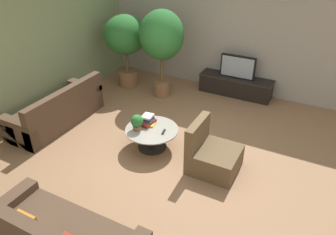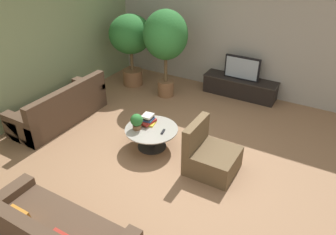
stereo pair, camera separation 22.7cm
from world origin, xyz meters
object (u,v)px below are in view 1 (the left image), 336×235
(coffee_table, at_px, (152,134))
(potted_palm_tall, at_px, (126,39))
(couch_by_wall, at_px, (57,111))
(potted_palm_corner, at_px, (162,38))
(media_console, at_px, (236,85))
(television, at_px, (238,67))
(potted_plant_tabletop, at_px, (137,122))
(armchair_wicker, at_px, (212,155))

(coffee_table, bearing_deg, potted_palm_tall, 132.40)
(couch_by_wall, distance_m, potted_palm_corner, 2.77)
(media_console, height_order, television, television)
(potted_palm_tall, relative_size, potted_plant_tabletop, 5.99)
(potted_palm_corner, bearing_deg, couch_by_wall, -120.96)
(couch_by_wall, bearing_deg, media_console, 136.77)
(coffee_table, xyz_separation_m, potted_palm_tall, (-1.96, 2.14, 0.95))
(media_console, relative_size, television, 2.12)
(coffee_table, distance_m, potted_palm_corner, 2.48)
(couch_by_wall, xyz_separation_m, potted_palm_corner, (1.30, 2.16, 1.15))
(coffee_table, relative_size, couch_by_wall, 0.47)
(potted_palm_tall, height_order, potted_palm_corner, potted_palm_corner)
(potted_palm_tall, bearing_deg, armchair_wicker, -35.01)
(television, relative_size, potted_palm_corner, 0.41)
(media_console, relative_size, armchair_wicker, 2.06)
(media_console, distance_m, armchair_wicker, 3.01)
(television, bearing_deg, media_console, 90.00)
(couch_by_wall, xyz_separation_m, potted_plant_tabletop, (1.96, 0.01, 0.28))
(potted_palm_tall, bearing_deg, potted_plant_tabletop, -52.75)
(couch_by_wall, bearing_deg, coffee_table, 93.90)
(television, bearing_deg, coffee_table, -103.29)
(television, distance_m, couch_by_wall, 4.20)
(media_console, relative_size, couch_by_wall, 0.85)
(coffee_table, bearing_deg, television, 76.71)
(media_console, bearing_deg, coffee_table, -103.29)
(media_console, height_order, potted_palm_corner, potted_palm_corner)
(couch_by_wall, bearing_deg, potted_plant_tabletop, 90.36)
(television, height_order, coffee_table, television)
(television, bearing_deg, potted_plant_tabletop, -106.65)
(potted_palm_tall, xyz_separation_m, potted_palm_corner, (1.08, -0.13, 0.21))
(television, xyz_separation_m, coffee_table, (-0.68, -2.90, -0.44))
(television, relative_size, potted_plant_tabletop, 2.77)
(potted_plant_tabletop, bearing_deg, potted_palm_tall, 127.25)
(coffee_table, distance_m, armchair_wicker, 1.20)
(coffee_table, bearing_deg, media_console, 76.71)
(media_console, bearing_deg, television, -90.00)
(couch_by_wall, relative_size, potted_palm_corner, 1.01)
(couch_by_wall, distance_m, potted_plant_tabletop, 1.98)
(armchair_wicker, distance_m, potted_palm_tall, 3.97)
(coffee_table, distance_m, potted_palm_tall, 3.05)
(media_console, xyz_separation_m, couch_by_wall, (-2.86, -3.05, 0.05))
(potted_palm_corner, bearing_deg, coffee_table, -66.37)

